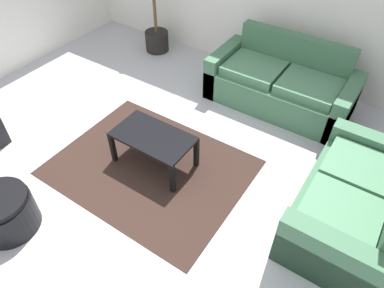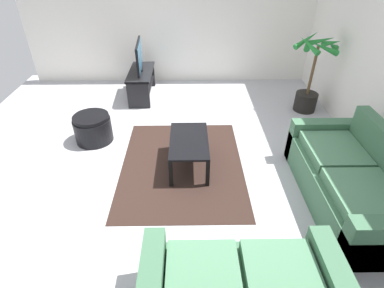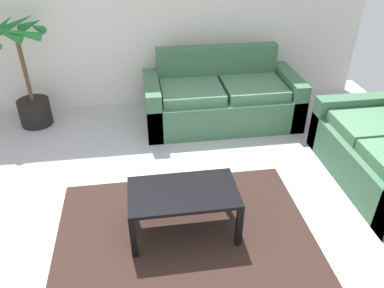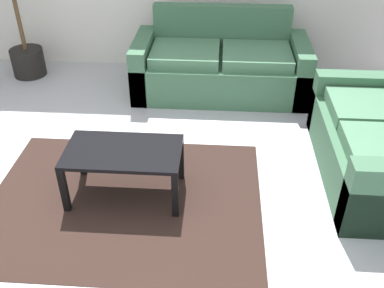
{
  "view_description": "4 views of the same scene",
  "coord_description": "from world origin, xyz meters",
  "px_view_note": "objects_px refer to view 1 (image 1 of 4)",
  "views": [
    {
      "loc": [
        2.12,
        -1.78,
        3.06
      ],
      "look_at": [
        0.67,
        0.39,
        0.57
      ],
      "focal_mm": 32.91,
      "sensor_mm": 36.0,
      "label": 1
    },
    {
      "loc": [
        3.54,
        0.37,
        2.67
      ],
      "look_at": [
        0.57,
        0.42,
        0.64
      ],
      "focal_mm": 28.26,
      "sensor_mm": 36.0,
      "label": 2
    },
    {
      "loc": [
        -0.12,
        -2.01,
        2.42
      ],
      "look_at": [
        0.29,
        0.77,
        0.64
      ],
      "focal_mm": 35.28,
      "sensor_mm": 36.0,
      "label": 3
    },
    {
      "loc": [
        0.88,
        -2.36,
        2.39
      ],
      "look_at": [
        0.69,
        0.4,
        0.51
      ],
      "focal_mm": 41.01,
      "sensor_mm": 36.0,
      "label": 4
    }
  ],
  "objects_px": {
    "couch_loveseat": "(353,204)",
    "potted_palm": "(155,18)",
    "coffee_table": "(153,140)",
    "ottoman": "(5,213)",
    "couch_main": "(281,85)"
  },
  "relations": [
    {
      "from": "couch_loveseat",
      "to": "potted_palm",
      "type": "relative_size",
      "value": 1.16
    },
    {
      "from": "coffee_table",
      "to": "potted_palm",
      "type": "height_order",
      "value": "potted_palm"
    },
    {
      "from": "coffee_table",
      "to": "ottoman",
      "type": "xyz_separation_m",
      "value": [
        -0.67,
        -1.5,
        -0.15
      ]
    },
    {
      "from": "couch_main",
      "to": "potted_palm",
      "type": "height_order",
      "value": "potted_palm"
    },
    {
      "from": "couch_main",
      "to": "couch_loveseat",
      "type": "xyz_separation_m",
      "value": [
        1.39,
        -1.49,
        -0.0
      ]
    },
    {
      "from": "potted_palm",
      "to": "couch_main",
      "type": "bearing_deg",
      "value": -6.41
    },
    {
      "from": "couch_main",
      "to": "coffee_table",
      "type": "relative_size",
      "value": 2.13
    },
    {
      "from": "coffee_table",
      "to": "potted_palm",
      "type": "bearing_deg",
      "value": 127.21
    },
    {
      "from": "couch_main",
      "to": "coffee_table",
      "type": "bearing_deg",
      "value": -111.07
    },
    {
      "from": "couch_loveseat",
      "to": "potted_palm",
      "type": "bearing_deg",
      "value": 154.97
    },
    {
      "from": "coffee_table",
      "to": "potted_palm",
      "type": "distance_m",
      "value": 2.73
    },
    {
      "from": "couch_main",
      "to": "ottoman",
      "type": "relative_size",
      "value": 3.36
    },
    {
      "from": "couch_loveseat",
      "to": "ottoman",
      "type": "height_order",
      "value": "couch_loveseat"
    },
    {
      "from": "couch_main",
      "to": "potted_palm",
      "type": "xyz_separation_m",
      "value": [
        -2.38,
        0.27,
        0.27
      ]
    },
    {
      "from": "coffee_table",
      "to": "ottoman",
      "type": "relative_size",
      "value": 1.58
    }
  ]
}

